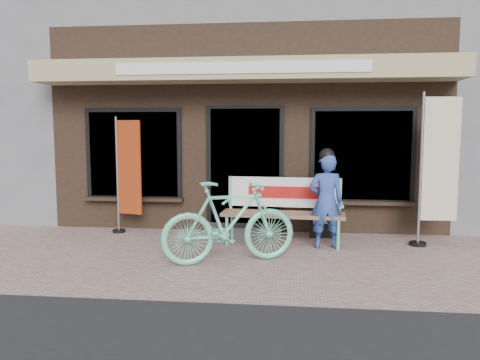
# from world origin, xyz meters

# --- Properties ---
(ground) EXTENTS (70.00, 70.00, 0.00)m
(ground) POSITION_xyz_m (0.00, 0.00, 0.00)
(ground) COLOR gray
(ground) RESTS_ON ground
(storefront) EXTENTS (7.00, 6.77, 6.00)m
(storefront) POSITION_xyz_m (0.00, 4.96, 2.99)
(storefront) COLOR black
(storefront) RESTS_ON ground
(bench) EXTENTS (1.93, 0.62, 1.03)m
(bench) POSITION_xyz_m (0.69, 1.20, 0.61)
(bench) COLOR #6FDAB8
(bench) RESTS_ON ground
(person) EXTENTS (0.56, 0.40, 1.52)m
(person) POSITION_xyz_m (1.33, 0.95, 0.75)
(person) COLOR #2E499F
(person) RESTS_ON ground
(bicycle) EXTENTS (1.91, 1.17, 1.11)m
(bicycle) POSITION_xyz_m (-0.02, -0.00, 0.55)
(bicycle) COLOR #6FDAB8
(bicycle) RESTS_ON ground
(nobori_red) EXTENTS (0.60, 0.27, 2.01)m
(nobori_red) POSITION_xyz_m (-1.99, 1.60, 1.04)
(nobori_red) COLOR gray
(nobori_red) RESTS_ON ground
(nobori_cream) EXTENTS (0.69, 0.26, 2.36)m
(nobori_cream) POSITION_xyz_m (3.01, 1.25, 1.22)
(nobori_cream) COLOR gray
(nobori_cream) RESTS_ON ground
(menu_stand) EXTENTS (0.42, 0.13, 0.82)m
(menu_stand) POSITION_xyz_m (1.34, 1.60, 0.42)
(menu_stand) COLOR black
(menu_stand) RESTS_ON ground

